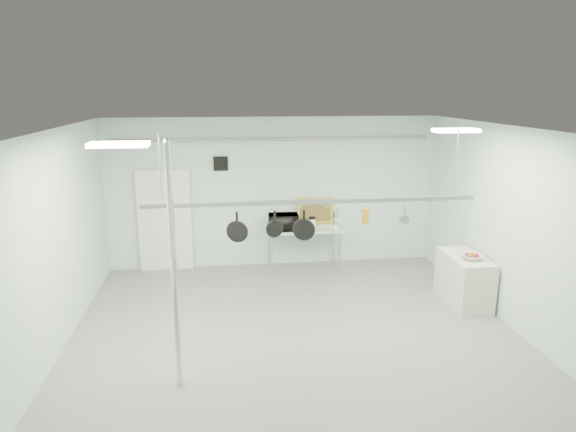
{
  "coord_description": "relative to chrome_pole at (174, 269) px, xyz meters",
  "views": [
    {
      "loc": [
        -1.06,
        -6.72,
        3.77
      ],
      "look_at": [
        -0.07,
        1.0,
        1.83
      ],
      "focal_mm": 32.0,
      "sensor_mm": 36.0,
      "label": 1
    }
  ],
  "objects": [
    {
      "name": "floor",
      "position": [
        1.7,
        0.6,
        -1.6
      ],
      "size": [
        8.0,
        8.0,
        0.0
      ],
      "primitive_type": "plane",
      "color": "gray",
      "rests_on": "ground"
    },
    {
      "name": "ceiling",
      "position": [
        1.7,
        0.6,
        1.59
      ],
      "size": [
        7.0,
        8.0,
        0.02
      ],
      "primitive_type": "cube",
      "color": "silver",
      "rests_on": "back_wall"
    },
    {
      "name": "back_wall",
      "position": [
        1.7,
        4.59,
        0.0
      ],
      "size": [
        7.0,
        0.02,
        3.2
      ],
      "primitive_type": "cube",
      "color": "silver",
      "rests_on": "floor"
    },
    {
      "name": "right_wall",
      "position": [
        5.19,
        0.6,
        0.0
      ],
      "size": [
        0.02,
        8.0,
        3.2
      ],
      "primitive_type": "cube",
      "color": "silver",
      "rests_on": "floor"
    },
    {
      "name": "door",
      "position": [
        -0.6,
        4.54,
        -0.55
      ],
      "size": [
        1.1,
        0.1,
        2.2
      ],
      "primitive_type": "cube",
      "color": "silver",
      "rests_on": "floor"
    },
    {
      "name": "wall_vent",
      "position": [
        0.6,
        4.57,
        0.65
      ],
      "size": [
        0.3,
        0.04,
        0.3
      ],
      "primitive_type": "cube",
      "color": "black",
      "rests_on": "back_wall"
    },
    {
      "name": "conduit_pipe",
      "position": [
        1.7,
        4.5,
        1.15
      ],
      "size": [
        6.6,
        0.07,
        0.07
      ],
      "primitive_type": "cylinder",
      "rotation": [
        0.0,
        1.57,
        0.0
      ],
      "color": "gray",
      "rests_on": "back_wall"
    },
    {
      "name": "chrome_pole",
      "position": [
        0.0,
        0.0,
        0.0
      ],
      "size": [
        0.08,
        0.08,
        3.2
      ],
      "primitive_type": "cylinder",
      "color": "silver",
      "rests_on": "floor"
    },
    {
      "name": "prep_table",
      "position": [
        2.3,
        4.2,
        -0.77
      ],
      "size": [
        1.6,
        0.7,
        0.91
      ],
      "color": "#ACCABA",
      "rests_on": "floor"
    },
    {
      "name": "side_cabinet",
      "position": [
        4.85,
        2.0,
        -1.15
      ],
      "size": [
        0.6,
        1.2,
        0.9
      ],
      "primitive_type": "cube",
      "color": "beige",
      "rests_on": "floor"
    },
    {
      "name": "pot_rack",
      "position": [
        1.9,
        0.9,
        0.63
      ],
      "size": [
        4.8,
        0.06,
        1.0
      ],
      "color": "#B7B7BC",
      "rests_on": "ceiling"
    },
    {
      "name": "light_panel_left",
      "position": [
        -0.5,
        -0.2,
        1.56
      ],
      "size": [
        0.65,
        0.3,
        0.05
      ],
      "primitive_type": "cube",
      "color": "white",
      "rests_on": "ceiling"
    },
    {
      "name": "light_panel_right",
      "position": [
        4.1,
        1.2,
        1.56
      ],
      "size": [
        0.65,
        0.3,
        0.05
      ],
      "primitive_type": "cube",
      "color": "white",
      "rests_on": "ceiling"
    },
    {
      "name": "microwave",
      "position": [
        1.86,
        4.09,
        -0.53
      ],
      "size": [
        0.62,
        0.43,
        0.34
      ],
      "primitive_type": "imported",
      "rotation": [
        0.0,
        0.0,
        3.12
      ],
      "color": "black",
      "rests_on": "prep_table"
    },
    {
      "name": "coffee_canister",
      "position": [
        2.47,
        4.16,
        -0.59
      ],
      "size": [
        0.16,
        0.16,
        0.2
      ],
      "primitive_type": "cylinder",
      "rotation": [
        0.0,
        0.0,
        -0.13
      ],
      "color": "white",
      "rests_on": "prep_table"
    },
    {
      "name": "painting_large",
      "position": [
        2.6,
        4.5,
        -0.41
      ],
      "size": [
        0.78,
        0.13,
        0.58
      ],
      "primitive_type": "cube",
      "rotation": [
        -0.14,
        0.0,
        0.0
      ],
      "color": "gold",
      "rests_on": "prep_table"
    },
    {
      "name": "painting_small",
      "position": [
        2.88,
        4.5,
        -0.57
      ],
      "size": [
        0.3,
        0.1,
        0.25
      ],
      "primitive_type": "cube",
      "rotation": [
        -0.17,
        0.0,
        0.07
      ],
      "color": "#331A11",
      "rests_on": "prep_table"
    },
    {
      "name": "fruit_bowl",
      "position": [
        4.86,
        1.81,
        -0.66
      ],
      "size": [
        0.37,
        0.37,
        0.09
      ],
      "primitive_type": "imported",
      "rotation": [
        0.0,
        0.0,
        0.02
      ],
      "color": "silver",
      "rests_on": "side_cabinet"
    },
    {
      "name": "skillet_left",
      "position": [
        0.81,
        0.9,
        0.27
      ],
      "size": [
        0.32,
        0.16,
        0.43
      ],
      "primitive_type": null,
      "rotation": [
        0.0,
        0.0,
        -0.34
      ],
      "color": "black",
      "rests_on": "pot_rack"
    },
    {
      "name": "skillet_mid",
      "position": [
        1.35,
        0.9,
        0.3
      ],
      "size": [
        0.27,
        0.13,
        0.37
      ],
      "primitive_type": null,
      "rotation": [
        0.0,
        0.0,
        0.27
      ],
      "color": "black",
      "rests_on": "pot_rack"
    },
    {
      "name": "skillet_right",
      "position": [
        1.77,
        0.9,
        0.27
      ],
      "size": [
        0.33,
        0.13,
        0.44
      ],
      "primitive_type": null,
      "rotation": [
        0.0,
        0.0,
        -0.24
      ],
      "color": "black",
      "rests_on": "pot_rack"
    },
    {
      "name": "whisk",
      "position": [
        2.26,
        0.9,
        0.34
      ],
      "size": [
        0.22,
        0.22,
        0.29
      ],
      "primitive_type": null,
      "rotation": [
        0.0,
        0.0,
        0.34
      ],
      "color": "silver",
      "rests_on": "pot_rack"
    },
    {
      "name": "grater",
      "position": [
        2.68,
        0.9,
        0.37
      ],
      "size": [
        0.1,
        0.04,
        0.24
      ],
      "primitive_type": null,
      "rotation": [
        0.0,
        0.0,
        -0.26
      ],
      "color": "gold",
      "rests_on": "pot_rack"
    },
    {
      "name": "saucepan",
      "position": [
        3.26,
        0.9,
        0.36
      ],
      "size": [
        0.15,
        0.1,
        0.25
      ],
      "primitive_type": null,
      "rotation": [
        0.0,
        0.0,
        -0.17
      ],
      "color": "#B8B7BC",
      "rests_on": "pot_rack"
    },
    {
      "name": "fruit_cluster",
      "position": [
        4.86,
        1.81,
        -0.62
      ],
      "size": [
        0.24,
        0.24,
        0.09
      ],
      "primitive_type": null,
      "color": "#A40F19",
      "rests_on": "fruit_bowl"
    }
  ]
}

